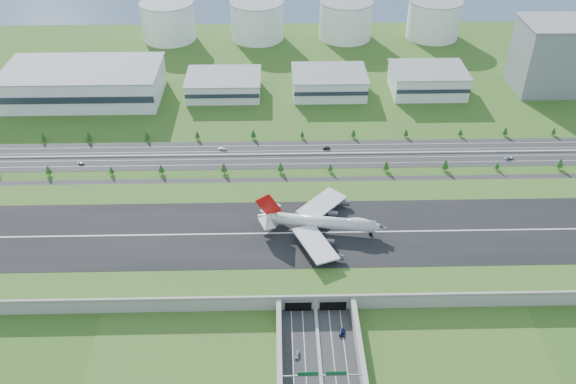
{
  "coord_description": "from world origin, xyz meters",
  "views": [
    {
      "loc": [
        -18.37,
        -260.96,
        222.22
      ],
      "look_at": [
        -11.65,
        35.0,
        11.13
      ],
      "focal_mm": 38.0,
      "sensor_mm": 36.0,
      "label": 1
    }
  ],
  "objects_px": {
    "boeing_747": "(321,222)",
    "car_7": "(222,149)",
    "car_2": "(342,332)",
    "car_5": "(326,148)",
    "car_6": "(509,158)",
    "office_tower": "(547,56)",
    "car_4": "(81,164)",
    "fuel_tank_a": "(168,21)",
    "car_0": "(297,355)"
  },
  "relations": [
    {
      "from": "fuel_tank_a",
      "to": "car_4",
      "type": "height_order",
      "value": "fuel_tank_a"
    },
    {
      "from": "boeing_747",
      "to": "car_4",
      "type": "relative_size",
      "value": 16.54
    },
    {
      "from": "office_tower",
      "to": "car_7",
      "type": "bearing_deg",
      "value": -160.1
    },
    {
      "from": "fuel_tank_a",
      "to": "car_5",
      "type": "xyz_separation_m",
      "value": [
        136.67,
        -208.71,
        -16.56
      ]
    },
    {
      "from": "boeing_747",
      "to": "fuel_tank_a",
      "type": "bearing_deg",
      "value": 121.68
    },
    {
      "from": "car_4",
      "to": "car_7",
      "type": "distance_m",
      "value": 94.64
    },
    {
      "from": "car_4",
      "to": "car_5",
      "type": "distance_m",
      "value": 166.73
    },
    {
      "from": "fuel_tank_a",
      "to": "car_5",
      "type": "relative_size",
      "value": 9.99
    },
    {
      "from": "office_tower",
      "to": "fuel_tank_a",
      "type": "distance_m",
      "value": 340.18
    },
    {
      "from": "fuel_tank_a",
      "to": "car_7",
      "type": "xyz_separation_m",
      "value": [
        63.83,
        -207.75,
        -16.54
      ]
    },
    {
      "from": "office_tower",
      "to": "car_0",
      "type": "xyz_separation_m",
      "value": [
        -210.06,
        -273.56,
        -26.59
      ]
    },
    {
      "from": "fuel_tank_a",
      "to": "car_7",
      "type": "distance_m",
      "value": 217.96
    },
    {
      "from": "boeing_747",
      "to": "car_7",
      "type": "height_order",
      "value": "boeing_747"
    },
    {
      "from": "car_2",
      "to": "car_5",
      "type": "height_order",
      "value": "car_5"
    },
    {
      "from": "boeing_747",
      "to": "car_6",
      "type": "relative_size",
      "value": 11.75
    },
    {
      "from": "car_2",
      "to": "car_7",
      "type": "height_order",
      "value": "car_7"
    },
    {
      "from": "fuel_tank_a",
      "to": "car_6",
      "type": "bearing_deg",
      "value": -40.76
    },
    {
      "from": "boeing_747",
      "to": "car_2",
      "type": "height_order",
      "value": "boeing_747"
    },
    {
      "from": "car_4",
      "to": "car_6",
      "type": "xyz_separation_m",
      "value": [
        289.16,
        0.65,
        0.11
      ]
    },
    {
      "from": "car_4",
      "to": "car_6",
      "type": "distance_m",
      "value": 289.16
    },
    {
      "from": "car_4",
      "to": "car_7",
      "type": "relative_size",
      "value": 0.75
    },
    {
      "from": "fuel_tank_a",
      "to": "car_5",
      "type": "bearing_deg",
      "value": -56.78
    },
    {
      "from": "office_tower",
      "to": "car_4",
      "type": "height_order",
      "value": "office_tower"
    },
    {
      "from": "fuel_tank_a",
      "to": "car_4",
      "type": "distance_m",
      "value": 227.18
    },
    {
      "from": "car_6",
      "to": "car_7",
      "type": "relative_size",
      "value": 1.06
    },
    {
      "from": "car_5",
      "to": "car_7",
      "type": "relative_size",
      "value": 0.86
    },
    {
      "from": "car_5",
      "to": "car_0",
      "type": "bearing_deg",
      "value": -25.37
    },
    {
      "from": "car_7",
      "to": "boeing_747",
      "type": "bearing_deg",
      "value": 52.3
    },
    {
      "from": "car_4",
      "to": "car_0",
      "type": "bearing_deg",
      "value": -121.44
    },
    {
      "from": "fuel_tank_a",
      "to": "boeing_747",
      "type": "xyz_separation_m",
      "value": [
        126.0,
        -308.27,
        -3.15
      ]
    },
    {
      "from": "car_2",
      "to": "car_5",
      "type": "xyz_separation_m",
      "value": [
        4.96,
        166.95,
        0.1
      ]
    },
    {
      "from": "boeing_747",
      "to": "car_7",
      "type": "relative_size",
      "value": 12.44
    },
    {
      "from": "car_0",
      "to": "car_5",
      "type": "height_order",
      "value": "car_5"
    },
    {
      "from": "fuel_tank_a",
      "to": "boeing_747",
      "type": "distance_m",
      "value": 333.04
    },
    {
      "from": "car_6",
      "to": "car_7",
      "type": "bearing_deg",
      "value": 71.95
    },
    {
      "from": "car_5",
      "to": "car_7",
      "type": "distance_m",
      "value": 72.85
    },
    {
      "from": "car_0",
      "to": "car_6",
      "type": "xyz_separation_m",
      "value": [
        149.93,
        164.54,
        0.06
      ]
    },
    {
      "from": "car_4",
      "to": "car_2",
      "type": "bearing_deg",
      "value": -114.95
    },
    {
      "from": "office_tower",
      "to": "car_4",
      "type": "distance_m",
      "value": 367.07
    },
    {
      "from": "office_tower",
      "to": "boeing_747",
      "type": "distance_m",
      "value": 274.16
    },
    {
      "from": "boeing_747",
      "to": "car_2",
      "type": "relative_size",
      "value": 13.87
    },
    {
      "from": "boeing_747",
      "to": "car_5",
      "type": "xyz_separation_m",
      "value": [
        10.67,
        99.55,
        -13.41
      ]
    },
    {
      "from": "car_0",
      "to": "car_2",
      "type": "height_order",
      "value": "car_0"
    },
    {
      "from": "car_0",
      "to": "car_4",
      "type": "distance_m",
      "value": 215.05
    },
    {
      "from": "fuel_tank_a",
      "to": "car_0",
      "type": "height_order",
      "value": "fuel_tank_a"
    },
    {
      "from": "car_2",
      "to": "car_7",
      "type": "relative_size",
      "value": 0.9
    },
    {
      "from": "car_2",
      "to": "car_7",
      "type": "xyz_separation_m",
      "value": [
        -67.88,
        167.91,
        0.12
      ]
    },
    {
      "from": "office_tower",
      "to": "car_2",
      "type": "distance_m",
      "value": 322.65
    },
    {
      "from": "boeing_747",
      "to": "car_5",
      "type": "distance_m",
      "value": 101.02
    },
    {
      "from": "car_7",
      "to": "car_6",
      "type": "bearing_deg",
      "value": 105.82
    }
  ]
}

